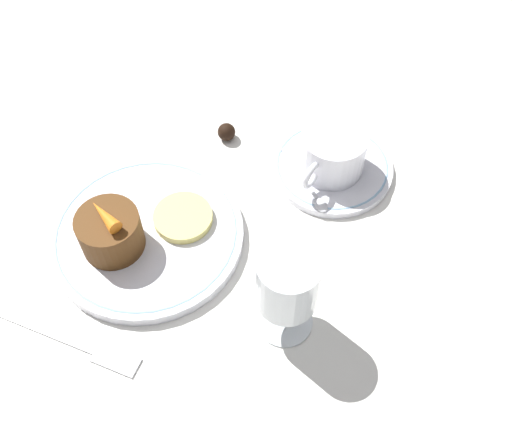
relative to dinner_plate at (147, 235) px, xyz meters
name	(u,v)px	position (x,y,z in m)	size (l,w,h in m)	color
ground_plane	(185,227)	(-0.04, 0.02, -0.01)	(3.00, 3.00, 0.00)	white
dinner_plate	(147,235)	(0.00, 0.00, 0.00)	(0.23, 0.23, 0.01)	white
saucer	(332,167)	(-0.21, 0.12, 0.00)	(0.15, 0.15, 0.01)	white
coffee_cup	(333,151)	(-0.21, 0.12, 0.03)	(0.11, 0.08, 0.06)	white
spoon	(308,187)	(-0.17, 0.12, 0.00)	(0.06, 0.10, 0.00)	silver
wine_glass	(288,286)	(0.00, 0.19, 0.07)	(0.06, 0.06, 0.12)	silver
fork	(72,342)	(0.15, 0.02, -0.01)	(0.06, 0.20, 0.01)	silver
dessert_cake	(110,232)	(0.03, -0.02, 0.03)	(0.07, 0.07, 0.05)	#563314
carrot_garnish	(104,215)	(0.03, -0.02, 0.06)	(0.03, 0.05, 0.02)	orange
pineapple_slice	(187,219)	(-0.04, 0.03, 0.01)	(0.07, 0.07, 0.01)	#EFE075
chocolate_truffle	(226,132)	(-0.18, -0.02, 0.00)	(0.02, 0.02, 0.02)	black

